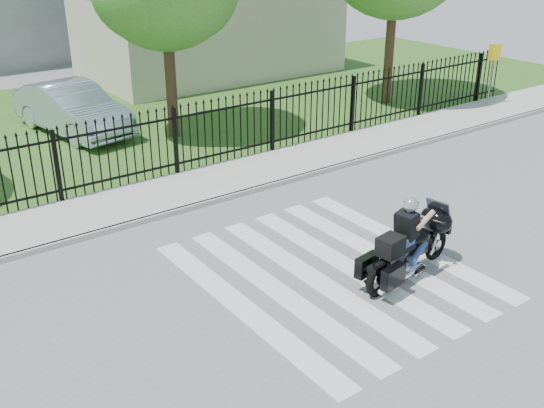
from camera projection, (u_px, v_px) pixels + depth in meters
ground at (331, 272)px, 11.88m from camera, size 120.00×120.00×0.00m
crosswalk at (331, 272)px, 11.88m from camera, size 5.00×5.50×0.01m
sidewalk at (197, 186)px, 15.55m from camera, size 40.00×2.00×0.12m
curb at (219, 200)px, 14.81m from camera, size 40.00×0.12×0.12m
grass_strip at (90, 121)px, 20.74m from camera, size 40.00×12.00×0.02m
iron_fence at (176, 143)px, 15.94m from camera, size 26.00×0.04×1.80m
building_low at (210, 31)px, 26.74m from camera, size 10.00×6.00×3.50m
motorcycle_rider at (408, 244)px, 11.46m from camera, size 2.47×1.04×1.64m
parked_car at (73, 109)px, 19.30m from camera, size 2.39×4.83×1.52m
traffic_sign at (493, 62)px, 21.63m from camera, size 0.43×0.21×2.08m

